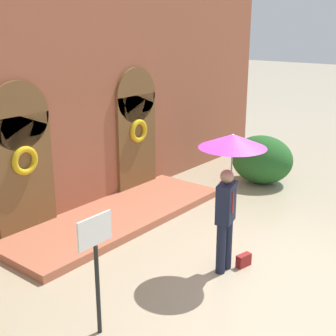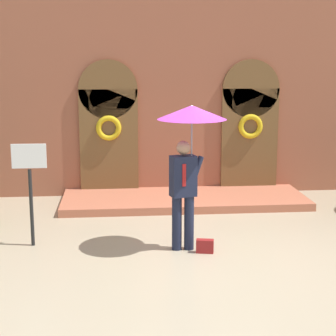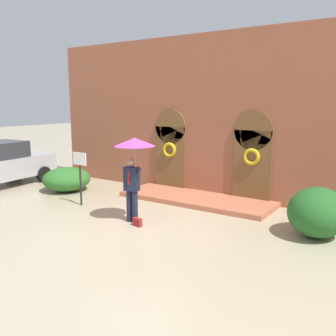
{
  "view_description": "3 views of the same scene",
  "coord_description": "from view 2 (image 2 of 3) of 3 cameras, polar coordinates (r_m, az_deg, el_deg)",
  "views": [
    {
      "loc": [
        -6.52,
        -3.55,
        4.07
      ],
      "look_at": [
        0.05,
        1.7,
        1.42
      ],
      "focal_mm": 50.0,
      "sensor_mm": 36.0,
      "label": 1
    },
    {
      "loc": [
        -1.43,
        -8.57,
        3.12
      ],
      "look_at": [
        -0.48,
        1.65,
        1.06
      ],
      "focal_mm": 60.0,
      "sensor_mm": 36.0,
      "label": 2
    },
    {
      "loc": [
        6.03,
        -7.61,
        3.31
      ],
      "look_at": [
        -0.33,
        1.86,
        1.28
      ],
      "focal_mm": 40.0,
      "sensor_mm": 36.0,
      "label": 3
    }
  ],
  "objects": [
    {
      "name": "handbag",
      "position": [
        9.14,
        3.77,
        -7.92
      ],
      "size": [
        0.3,
        0.18,
        0.22
      ],
      "primitive_type": "cube",
      "rotation": [
        0.0,
        0.0,
        -0.22
      ],
      "color": "maroon",
      "rests_on": "ground"
    },
    {
      "name": "sign_post",
      "position": [
        9.46,
        -13.85,
        -0.95
      ],
      "size": [
        0.56,
        0.06,
        1.72
      ],
      "color": "black",
      "rests_on": "ground"
    },
    {
      "name": "ground_plane",
      "position": [
        9.23,
        3.98,
        -8.45
      ],
      "size": [
        80.0,
        80.0,
        0.0
      ],
      "primitive_type": "plane",
      "color": "tan"
    },
    {
      "name": "person_with_umbrella",
      "position": [
        8.88,
        2.21,
        3.5
      ],
      "size": [
        1.1,
        1.1,
        2.36
      ],
      "color": "#191E33",
      "rests_on": "ground"
    },
    {
      "name": "building_facade",
      "position": [
        12.81,
        1.13,
        9.34
      ],
      "size": [
        14.0,
        2.3,
        5.6
      ],
      "color": "#9E563D",
      "rests_on": "ground"
    }
  ]
}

